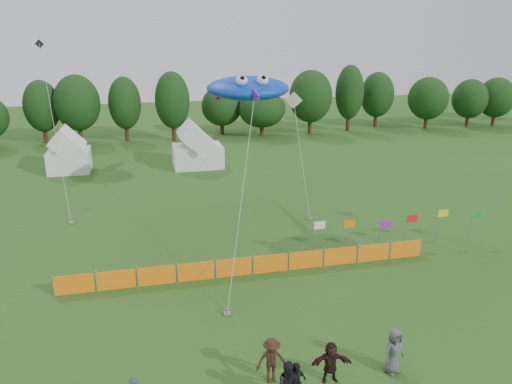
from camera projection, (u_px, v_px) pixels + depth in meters
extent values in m
plane|color=#234C16|center=(292.00, 366.00, 19.28)|extent=(160.00, 160.00, 0.00)
cylinder|color=#382314|center=(45.00, 133.00, 58.24)|extent=(0.50, 0.50, 2.38)
ellipsoid|color=black|center=(42.00, 106.00, 57.30)|extent=(4.09, 4.09, 5.35)
cylinder|color=#382314|center=(80.00, 132.00, 58.33)|extent=(0.50, 0.50, 2.57)
ellipsoid|color=black|center=(77.00, 103.00, 57.31)|extent=(5.20, 5.20, 5.79)
cylinder|color=#382314|center=(127.00, 130.00, 59.47)|extent=(0.50, 0.50, 2.46)
ellipsoid|color=black|center=(125.00, 103.00, 58.49)|extent=(3.78, 3.78, 5.55)
cylinder|color=#382314|center=(174.00, 130.00, 59.35)|extent=(0.50, 0.50, 2.66)
ellipsoid|color=black|center=(172.00, 100.00, 58.29)|extent=(4.05, 4.05, 5.99)
cylinder|color=#382314|center=(222.00, 126.00, 63.26)|extent=(0.50, 0.50, 1.98)
ellipsoid|color=black|center=(222.00, 106.00, 62.48)|extent=(5.06, 5.06, 4.46)
cylinder|color=#382314|center=(262.00, 128.00, 62.51)|extent=(0.50, 0.50, 1.86)
ellipsoid|color=black|center=(262.00, 109.00, 61.77)|extent=(5.86, 5.86, 4.18)
cylinder|color=#382314|center=(310.00, 123.00, 63.62)|extent=(0.50, 0.50, 2.62)
ellipsoid|color=black|center=(311.00, 96.00, 62.58)|extent=(5.41, 5.41, 5.89)
cylinder|color=#382314|center=(348.00, 120.00, 65.38)|extent=(0.50, 0.50, 2.78)
ellipsoid|color=black|center=(350.00, 92.00, 64.28)|extent=(3.67, 3.67, 6.26)
cylinder|color=#382314|center=(376.00, 118.00, 68.28)|extent=(0.50, 0.50, 2.42)
ellipsoid|color=black|center=(377.00, 95.00, 67.32)|extent=(4.46, 4.46, 5.44)
cylinder|color=#382314|center=(426.00, 120.00, 67.09)|extent=(0.50, 0.50, 2.24)
ellipsoid|color=black|center=(428.00, 98.00, 66.21)|extent=(5.26, 5.26, 5.03)
cylinder|color=#382314|center=(467.00, 119.00, 68.56)|extent=(0.50, 0.50, 2.10)
ellipsoid|color=black|center=(470.00, 99.00, 67.72)|extent=(4.74, 4.74, 4.73)
cylinder|color=#382314|center=(493.00, 118.00, 68.95)|extent=(0.50, 0.50, 2.16)
ellipsoid|color=black|center=(496.00, 98.00, 68.09)|extent=(4.88, 4.88, 4.87)
cube|color=white|center=(70.00, 161.00, 46.26)|extent=(3.66, 3.66, 2.01)
cube|color=white|center=(198.00, 156.00, 47.93)|extent=(4.63, 3.71, 2.04)
cube|color=orange|center=(74.00, 284.00, 24.48)|extent=(1.90, 0.06, 1.00)
cube|color=orange|center=(116.00, 280.00, 24.92)|extent=(1.90, 0.06, 1.00)
cube|color=orange|center=(157.00, 276.00, 25.37)|extent=(1.90, 0.06, 1.00)
cube|color=orange|center=(196.00, 271.00, 25.81)|extent=(1.90, 0.06, 1.00)
cube|color=orange|center=(234.00, 267.00, 26.26)|extent=(1.90, 0.06, 1.00)
cube|color=orange|center=(270.00, 264.00, 26.70)|extent=(1.90, 0.06, 1.00)
cube|color=orange|center=(306.00, 260.00, 27.15)|extent=(1.90, 0.06, 1.00)
cube|color=orange|center=(340.00, 256.00, 27.59)|extent=(1.90, 0.06, 1.00)
cube|color=orange|center=(373.00, 253.00, 28.03)|extent=(1.90, 0.06, 1.00)
cube|color=orange|center=(406.00, 249.00, 28.48)|extent=(1.90, 0.06, 1.00)
cylinder|color=gray|center=(313.00, 241.00, 28.06)|extent=(0.06, 0.06, 2.26)
cube|color=white|center=(320.00, 225.00, 27.86)|extent=(0.70, 0.02, 0.45)
cylinder|color=gray|center=(343.00, 237.00, 28.97)|extent=(0.06, 0.06, 1.98)
cube|color=orange|center=(349.00, 224.00, 28.81)|extent=(0.70, 0.02, 0.45)
cylinder|color=gray|center=(379.00, 238.00, 28.85)|extent=(0.06, 0.06, 1.96)
cube|color=purple|center=(386.00, 225.00, 28.70)|extent=(0.70, 0.02, 0.45)
cylinder|color=gray|center=(405.00, 231.00, 29.84)|extent=(0.06, 0.06, 1.96)
cube|color=red|center=(412.00, 219.00, 29.68)|extent=(0.70, 0.02, 0.45)
cylinder|color=gray|center=(436.00, 227.00, 30.14)|extent=(0.06, 0.06, 2.18)
cube|color=yellow|center=(443.00, 213.00, 29.96)|extent=(0.70, 0.02, 0.45)
cylinder|color=gray|center=(470.00, 228.00, 30.18)|extent=(0.06, 0.06, 2.04)
cube|color=#148C26|center=(477.00, 215.00, 30.01)|extent=(0.70, 0.02, 0.45)
imported|color=black|center=(272.00, 360.00, 18.17)|extent=(1.17, 0.69, 1.78)
imported|color=#4B4A4F|center=(394.00, 351.00, 18.68)|extent=(1.03, 0.85, 1.81)
imported|color=black|center=(331.00, 362.00, 18.22)|extent=(1.54, 0.66, 1.61)
ellipsoid|color=blue|center=(248.00, 88.00, 33.26)|extent=(5.74, 4.46, 1.95)
sphere|color=white|center=(242.00, 81.00, 31.80)|extent=(0.78, 0.78, 0.78)
sphere|color=white|center=(263.00, 80.00, 32.11)|extent=(0.78, 0.78, 0.78)
ellipsoid|color=red|center=(226.00, 96.00, 33.26)|extent=(1.64, 0.72, 0.26)
ellipsoid|color=red|center=(269.00, 95.00, 33.92)|extent=(1.64, 0.72, 0.26)
cube|color=purple|center=(256.00, 95.00, 31.33)|extent=(0.37, 0.96, 0.70)
cylinder|color=#A5A5A5|center=(243.00, 187.00, 27.21)|extent=(4.02, 11.41, 8.51)
cube|color=gray|center=(227.00, 314.00, 22.77)|extent=(0.30, 0.30, 0.10)
cube|color=silver|center=(294.00, 100.00, 38.26)|extent=(1.33, 0.37, 1.33)
cylinder|color=#A5A5A5|center=(301.00, 157.00, 36.38)|extent=(0.67, 6.33, 7.38)
cube|color=gray|center=(310.00, 218.00, 34.50)|extent=(0.30, 0.30, 0.10)
cube|color=black|center=(39.00, 44.00, 40.66)|extent=(0.74, 0.22, 0.74)
cylinder|color=#A5A5A5|center=(54.00, 125.00, 37.20)|extent=(2.52, 11.84, 11.47)
cube|color=gray|center=(71.00, 223.00, 33.72)|extent=(0.30, 0.30, 0.10)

